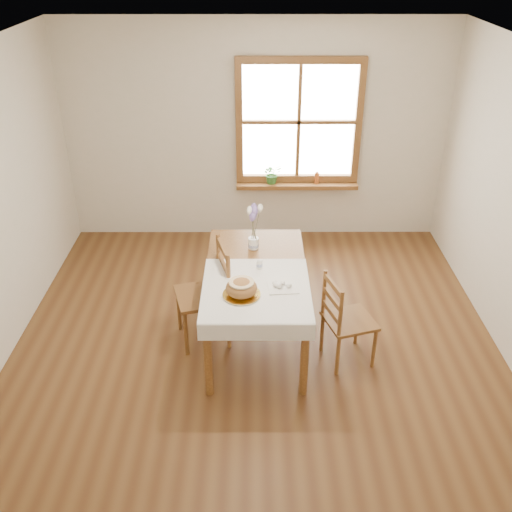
{
  "coord_description": "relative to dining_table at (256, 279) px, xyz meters",
  "views": [
    {
      "loc": [
        -0.01,
        -4.02,
        3.37
      ],
      "look_at": [
        0.0,
        0.3,
        0.9
      ],
      "focal_mm": 40.0,
      "sensor_mm": 36.0,
      "label": 1
    }
  ],
  "objects": [
    {
      "name": "window",
      "position": [
        0.5,
        2.17,
        0.79
      ],
      "size": [
        1.46,
        0.08,
        1.46
      ],
      "color": "brown",
      "rests_on": "ground"
    },
    {
      "name": "room_walls",
      "position": [
        0.0,
        -0.3,
        1.04
      ],
      "size": [
        4.6,
        5.1,
        2.65
      ],
      "color": "silver",
      "rests_on": "ground"
    },
    {
      "name": "eggs",
      "position": [
        0.23,
        -0.3,
        0.13
      ],
      "size": [
        0.21,
        0.19,
        0.04
      ],
      "primitive_type": null,
      "rotation": [
        0.0,
        0.0,
        0.08
      ],
      "color": "white",
      "rests_on": "egg_napkin"
    },
    {
      "name": "flower_vase",
      "position": [
        -0.02,
        0.4,
        0.14
      ],
      "size": [
        0.13,
        0.13,
        0.11
      ],
      "primitive_type": "cylinder",
      "rotation": [
        0.0,
        0.0,
        0.37
      ],
      "color": "silver",
      "rests_on": "dining_table"
    },
    {
      "name": "bread_loaf",
      "position": [
        -0.12,
        -0.41,
        0.18
      ],
      "size": [
        0.26,
        0.26,
        0.14
      ],
      "primitive_type": "ellipsoid",
      "color": "brown",
      "rests_on": "bread_plate"
    },
    {
      "name": "chair_right",
      "position": [
        0.82,
        -0.29,
        -0.23
      ],
      "size": [
        0.52,
        0.51,
        0.86
      ],
      "primitive_type": null,
      "rotation": [
        0.0,
        0.0,
        1.87
      ],
      "color": "brown",
      "rests_on": "ground"
    },
    {
      "name": "salt_shaker",
      "position": [
        0.03,
        0.02,
        0.14
      ],
      "size": [
        0.06,
        0.06,
        0.09
      ],
      "primitive_type": "cylinder",
      "rotation": [
        0.0,
        0.0,
        0.36
      ],
      "color": "silver",
      "rests_on": "table_linen"
    },
    {
      "name": "egg_napkin",
      "position": [
        0.23,
        -0.3,
        0.1
      ],
      "size": [
        0.27,
        0.23,
        0.01
      ],
      "primitive_type": "cube",
      "rotation": [
        0.0,
        0.0,
        0.08
      ],
      "color": "white",
      "rests_on": "table_linen"
    },
    {
      "name": "potted_plant",
      "position": [
        0.2,
        2.1,
        0.14
      ],
      "size": [
        0.28,
        0.3,
        0.19
      ],
      "primitive_type": "imported",
      "rotation": [
        0.0,
        0.0,
        0.3
      ],
      "color": "#35712D",
      "rests_on": "window_sill"
    },
    {
      "name": "chair_left",
      "position": [
        -0.49,
        0.01,
        -0.17
      ],
      "size": [
        0.59,
        0.57,
        0.98
      ],
      "primitive_type": null,
      "rotation": [
        0.0,
        0.0,
        -1.3
      ],
      "color": "brown",
      "rests_on": "ground"
    },
    {
      "name": "bread_plate",
      "position": [
        -0.12,
        -0.41,
        0.1
      ],
      "size": [
        0.38,
        0.38,
        0.02
      ],
      "primitive_type": "cylinder",
      "rotation": [
        0.0,
        0.0,
        0.28
      ],
      "color": "silver",
      "rests_on": "table_linen"
    },
    {
      "name": "pepper_shaker",
      "position": [
        0.03,
        0.02,
        0.14
      ],
      "size": [
        0.04,
        0.04,
        0.08
      ],
      "primitive_type": "cylinder",
      "rotation": [
        0.0,
        0.0,
        -0.03
      ],
      "color": "silver",
      "rests_on": "table_linen"
    },
    {
      "name": "ground",
      "position": [
        0.0,
        -0.3,
        -0.66
      ],
      "size": [
        5.0,
        5.0,
        0.0
      ],
      "primitive_type": "plane",
      "color": "brown",
      "rests_on": "ground"
    },
    {
      "name": "amber_bottle",
      "position": [
        0.74,
        2.1,
        0.12
      ],
      "size": [
        0.07,
        0.07,
        0.15
      ],
      "primitive_type": "cylinder",
      "rotation": [
        0.0,
        0.0,
        0.35
      ],
      "color": "#B25721",
      "rests_on": "window_sill"
    },
    {
      "name": "lavender_bouquet",
      "position": [
        -0.02,
        0.4,
        0.36
      ],
      "size": [
        0.17,
        0.17,
        0.33
      ],
      "primitive_type": null,
      "color": "#745DA5",
      "rests_on": "flower_vase"
    },
    {
      "name": "dining_table",
      "position": [
        0.0,
        0.0,
        0.0
      ],
      "size": [
        0.9,
        1.6,
        0.75
      ],
      "color": "brown",
      "rests_on": "ground"
    },
    {
      "name": "table_linen",
      "position": [
        0.0,
        -0.3,
        0.09
      ],
      "size": [
        0.91,
        0.99,
        0.01
      ],
      "primitive_type": "cube",
      "color": "white",
      "rests_on": "dining_table"
    },
    {
      "name": "window_sill",
      "position": [
        0.5,
        2.1,
        0.03
      ],
      "size": [
        1.46,
        0.2,
        0.05
      ],
      "color": "brown",
      "rests_on": "ground"
    }
  ]
}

